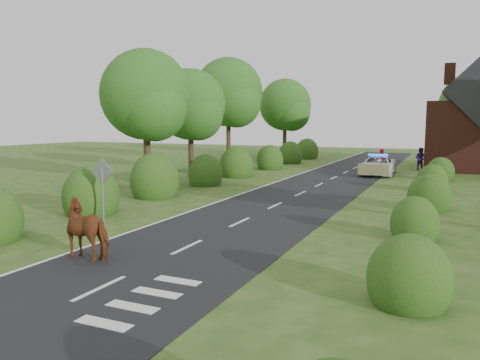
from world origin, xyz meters
The scene contains 15 objects.
ground centered at (0.00, 0.00, 0.00)m, with size 120.00×120.00×0.00m, color #2E4E1C.
road centered at (0.00, 15.00, 0.01)m, with size 6.00×70.00×0.02m, color black.
road_markings centered at (-1.60, 12.93, 0.03)m, with size 4.96×70.00×0.01m.
hedgerow_left centered at (-6.51, 11.69, 0.75)m, with size 2.75×50.41×3.00m.
hedgerow_right centered at (6.60, 11.21, 0.55)m, with size 2.10×45.78×2.10m.
tree_left_a centered at (-9.75, 11.86, 5.34)m, with size 5.74×5.60×8.38m.
tree_left_b centered at (-11.25, 19.86, 5.04)m, with size 5.74×5.60×8.07m.
tree_left_c centered at (-12.70, 29.83, 6.53)m, with size 6.97×6.80×10.22m.
tree_left_d centered at (-10.23, 39.85, 5.64)m, with size 6.15×6.00×8.89m.
tree_right_c centered at (9.27, 37.85, 5.34)m, with size 6.15×6.00×8.58m.
road_sign centered at (-5.00, 2.00, 1.65)m, with size 1.06×0.08×2.53m.
cow centered at (-1.99, -2.07, 0.72)m, with size 1.07×2.03×1.44m, color brown.
police_van centered at (2.50, 23.23, 0.70)m, with size 2.45×5.16×1.55m.
pedestrian_red centered at (2.43, 25.43, 0.92)m, with size 0.67×0.44×1.83m, color red.
pedestrian_purple centered at (5.14, 28.40, 0.92)m, with size 0.90×0.70×1.84m, color #391878.
Camera 1 is at (7.38, -12.30, 3.91)m, focal length 35.00 mm.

